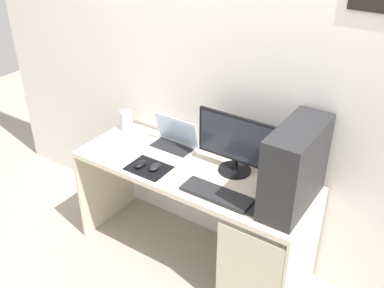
% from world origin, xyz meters
% --- Properties ---
extents(ground_plane, '(8.00, 8.00, 0.00)m').
position_xyz_m(ground_plane, '(0.00, 0.00, 0.00)').
color(ground_plane, '#9E9384').
extents(wall_back, '(4.00, 0.05, 2.60)m').
position_xyz_m(wall_back, '(0.00, 0.32, 1.30)').
color(wall_back, silver).
rests_on(wall_back, ground_plane).
extents(desk, '(1.55, 0.55, 0.72)m').
position_xyz_m(desk, '(0.02, -0.01, 0.59)').
color(desk, beige).
rests_on(desk, ground_plane).
extents(pc_tower, '(0.20, 0.50, 0.48)m').
position_xyz_m(pc_tower, '(0.65, 0.02, 0.96)').
color(pc_tower, '#232326').
rests_on(pc_tower, desk).
extents(monitor, '(0.50, 0.20, 0.38)m').
position_xyz_m(monitor, '(0.23, 0.12, 0.92)').
color(monitor, black).
rests_on(monitor, desk).
extents(laptop, '(0.32, 0.22, 0.21)m').
position_xyz_m(laptop, '(-0.25, 0.14, 0.77)').
color(laptop, white).
rests_on(laptop, desk).
extents(speaker, '(0.09, 0.09, 0.15)m').
position_xyz_m(speaker, '(-0.68, 0.17, 0.80)').
color(speaker, '#B7BCC6').
rests_on(speaker, desk).
extents(keyboard, '(0.42, 0.14, 0.02)m').
position_xyz_m(keyboard, '(0.27, -0.15, 0.74)').
color(keyboard, '#232326').
rests_on(keyboard, desk).
extents(mousepad, '(0.26, 0.20, 0.00)m').
position_xyz_m(mousepad, '(-0.23, -0.14, 0.73)').
color(mousepad, black).
rests_on(mousepad, desk).
extents(mouse_left, '(0.06, 0.10, 0.03)m').
position_xyz_m(mouse_left, '(-0.18, -0.13, 0.75)').
color(mouse_left, black).
rests_on(mouse_left, mousepad).
extents(mouse_right, '(0.06, 0.10, 0.03)m').
position_xyz_m(mouse_right, '(-0.28, -0.16, 0.75)').
color(mouse_right, black).
rests_on(mouse_right, mousepad).
extents(cell_phone, '(0.07, 0.13, 0.01)m').
position_xyz_m(cell_phone, '(0.51, -0.15, 0.73)').
color(cell_phone, '#232326').
rests_on(cell_phone, desk).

